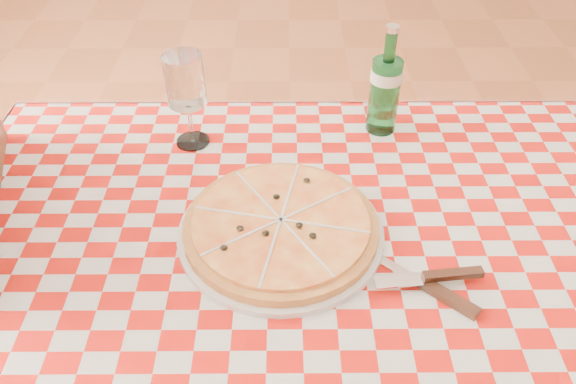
# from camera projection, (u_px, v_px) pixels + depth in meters

# --- Properties ---
(dining_table) EXTENTS (1.20, 0.80, 0.75)m
(dining_table) POSITION_uv_depth(u_px,v_px,m) (299.00, 279.00, 1.03)
(dining_table) COLOR brown
(dining_table) RESTS_ON ground
(tablecloth) EXTENTS (1.30, 0.90, 0.01)m
(tablecloth) POSITION_uv_depth(u_px,v_px,m) (300.00, 243.00, 0.96)
(tablecloth) COLOR #AB110A
(tablecloth) RESTS_ON dining_table
(pizza_plate) EXTENTS (0.42, 0.42, 0.05)m
(pizza_plate) POSITION_uv_depth(u_px,v_px,m) (281.00, 226.00, 0.96)
(pizza_plate) COLOR gold
(pizza_plate) RESTS_ON tablecloth
(water_bottle) EXTENTS (0.08, 0.08, 0.23)m
(water_bottle) POSITION_uv_depth(u_px,v_px,m) (386.00, 81.00, 1.14)
(water_bottle) COLOR #1A6B2F
(water_bottle) RESTS_ON tablecloth
(wine_glass) EXTENTS (0.09, 0.09, 0.20)m
(wine_glass) POSITION_uv_depth(u_px,v_px,m) (188.00, 101.00, 1.12)
(wine_glass) COLOR white
(wine_glass) RESTS_ON tablecloth
(cutlery) EXTENTS (0.29, 0.26, 0.03)m
(cutlery) POSITION_uv_depth(u_px,v_px,m) (422.00, 279.00, 0.88)
(cutlery) COLOR silver
(cutlery) RESTS_ON tablecloth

